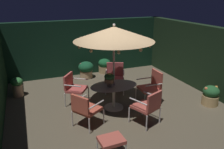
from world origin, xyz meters
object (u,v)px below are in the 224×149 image
patio_umbrella (114,34)px  patio_chair_south (85,108)px  potted_plant_left_near (211,95)px  centerpiece_planter (109,78)px  potted_plant_back_left (104,66)px  patio_chair_north (148,105)px  patio_dining_table (114,91)px  patio_chair_east (115,75)px  ottoman_footrest (111,141)px  potted_plant_front_corner (17,86)px  patio_chair_northeast (152,85)px  potted_plant_back_center (86,69)px  patio_chair_southeast (74,86)px

patio_umbrella → patio_chair_south: size_ratio=2.70×
potted_plant_left_near → centerpiece_planter: bearing=163.6°
potted_plant_left_near → potted_plant_back_left: size_ratio=1.00×
patio_chair_north → patio_chair_south: patio_chair_north is taller
patio_dining_table → patio_umbrella: patio_umbrella is taller
patio_chair_east → potted_plant_left_near: size_ratio=1.62×
ottoman_footrest → potted_plant_left_near: (3.69, 1.02, -0.03)m
patio_dining_table → potted_plant_front_corner: 3.33m
ottoman_footrest → patio_umbrella: bearing=66.4°
patio_chair_northeast → patio_chair_south: size_ratio=1.08×
patio_umbrella → potted_plant_left_near: patio_umbrella is taller
ottoman_footrest → potted_plant_back_center: (0.78, 4.77, 0.02)m
patio_umbrella → potted_plant_back_left: size_ratio=4.07×
patio_chair_northeast → potted_plant_back_left: 3.22m
potted_plant_front_corner → patio_chair_northeast: bearing=-26.9°
patio_chair_northeast → potted_plant_back_left: bearing=97.6°
patio_chair_northeast → potted_plant_back_center: (-1.34, 2.87, -0.20)m
patio_dining_table → patio_umbrella: size_ratio=0.56×
potted_plant_front_corner → patio_umbrella: bearing=-36.5°
patio_chair_southeast → potted_plant_left_near: size_ratio=1.56×
patio_dining_table → centerpiece_planter: (-0.15, -0.03, 0.42)m
patio_chair_east → patio_chair_north: bearing=-91.1°
potted_plant_back_left → potted_plant_back_center: potted_plant_back_center is taller
centerpiece_planter → patio_chair_southeast: (-0.88, 0.75, -0.40)m
patio_chair_north → patio_chair_southeast: (-1.50, 1.90, 0.01)m
potted_plant_back_left → patio_chair_south: bearing=-116.4°
patio_chair_southeast → potted_plant_back_center: (0.97, 2.12, -0.21)m
patio_chair_north → ottoman_footrest: 1.53m
patio_chair_north → potted_plant_back_center: 4.06m
ottoman_footrest → potted_plant_left_near: 3.83m
potted_plant_front_corner → potted_plant_left_near: 6.22m
patio_chair_southeast → patio_chair_northeast: bearing=-18.1°
patio_chair_east → centerpiece_planter: bearing=-119.3°
patio_chair_south → centerpiece_planter: bearing=36.0°
patio_chair_northeast → potted_plant_front_corner: 4.43m
patio_dining_table → potted_plant_front_corner: (-2.67, 1.97, -0.20)m
potted_plant_left_near → potted_plant_back_left: bearing=116.2°
patio_chair_north → potted_plant_left_near: 2.40m
potted_plant_left_near → potted_plant_back_center: size_ratio=0.91×
ottoman_footrest → patio_chair_south: bearing=100.0°
patio_umbrella → potted_plant_back_left: (0.85, 3.15, -1.92)m
patio_chair_north → potted_plant_back_left: (0.38, 4.33, -0.25)m
patio_chair_northeast → potted_plant_front_corner: size_ratio=1.55×
patio_dining_table → potted_plant_back_left: bearing=74.9°
patio_umbrella → patio_chair_north: (0.47, -1.18, -1.67)m
patio_chair_south → patio_chair_southeast: bearing=88.8°
patio_dining_table → patio_chair_northeast: size_ratio=1.41×
patio_umbrella → potted_plant_front_corner: patio_umbrella is taller
patio_chair_southeast → patio_chair_south: size_ratio=1.04×
patio_dining_table → patio_chair_northeast: 1.28m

